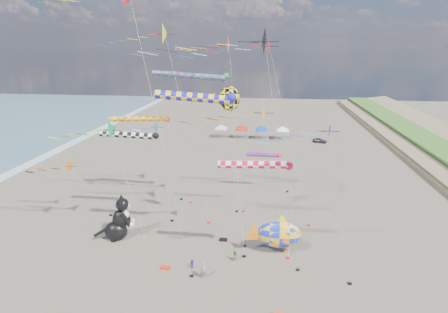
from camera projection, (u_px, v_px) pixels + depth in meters
name	position (u px, v px, depth m)	size (l,w,h in m)	color
delta_kite_0	(213.00, 47.00, 41.89)	(14.52, 2.66, 23.24)	#FE265D
delta_kite_1	(313.00, 133.00, 29.42)	(8.98, 1.60, 15.95)	#6A2398
delta_kite_3	(101.00, 132.00, 37.56)	(10.50, 2.25, 14.29)	#1B8C47
delta_kite_4	(267.00, 49.00, 38.39)	(14.19, 2.22, 22.90)	red
delta_kite_5	(160.00, 36.00, 38.61)	(12.54, 2.53, 24.34)	yellow
delta_kite_6	(251.00, 43.00, 35.20)	(16.66, 3.08, 23.80)	black
delta_kite_7	(252.00, 115.00, 34.35)	(11.10, 2.19, 16.68)	orange
delta_kite_8	(150.00, 130.00, 48.08)	(10.83, 1.94, 12.06)	#0D85BC
delta_kite_9	(73.00, 168.00, 45.35)	(9.70, 1.79, 7.93)	orange
windsock_0	(141.00, 119.00, 48.70)	(10.00, 0.74, 12.41)	orange
windsock_1	(198.00, 98.00, 33.08)	(9.07, 0.91, 17.56)	#1A13BE
windsock_2	(192.00, 76.00, 43.09)	(11.00, 0.81, 18.64)	#178043
windsock_3	(258.00, 165.00, 32.55)	(8.28, 0.78, 11.56)	red
windsock_4	(131.00, 135.00, 42.47)	(8.66, 0.79, 11.80)	black
windsock_5	(265.00, 155.00, 53.04)	(6.69, 0.73, 6.37)	red
angelfish_kite	(227.00, 100.00, 36.87)	(3.74, 3.02, 17.74)	yellow
cat_inflatable	(117.00, 218.00, 40.45)	(4.02, 2.01, 5.43)	black
fish_inflatable	(279.00, 234.00, 37.71)	(6.34, 2.41, 4.74)	#1431CB
person_adult	(203.00, 270.00, 33.92)	(0.66, 0.44, 1.82)	slate
child_green	(235.00, 256.00, 36.79)	(0.61, 0.47, 1.25)	#298121
child_blue	(192.00, 264.00, 35.65)	(0.59, 0.24, 1.00)	navy
kite_bag_0	(291.00, 226.00, 43.95)	(0.90, 0.44, 0.30)	#142FC8
kite_bag_1	(165.00, 268.00, 35.60)	(0.90, 0.44, 0.30)	red
kite_bag_2	(223.00, 240.00, 40.76)	(0.90, 0.44, 0.30)	black
tent_row	(252.00, 126.00, 85.10)	(19.20, 4.20, 3.80)	silver
parked_car	(320.00, 140.00, 82.08)	(1.32, 3.28, 1.12)	#26262D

